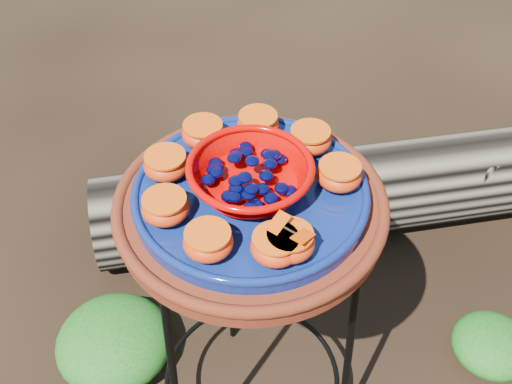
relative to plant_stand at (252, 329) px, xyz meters
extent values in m
cylinder|color=#572C13|center=(0.00, 0.00, 0.37)|extent=(0.46, 0.46, 0.04)
cylinder|color=#070D43|center=(0.00, 0.00, 0.40)|extent=(0.39, 0.39, 0.03)
ellipsoid|color=#C80001|center=(0.02, -0.15, 0.43)|extent=(0.08, 0.08, 0.04)
ellipsoid|color=#C80001|center=(0.15, -0.02, 0.43)|extent=(0.08, 0.08, 0.04)
ellipsoid|color=#C80001|center=(0.13, 0.08, 0.43)|extent=(0.08, 0.08, 0.04)
ellipsoid|color=#C80001|center=(0.05, 0.14, 0.43)|extent=(0.08, 0.08, 0.04)
ellipsoid|color=#C80001|center=(-0.05, 0.14, 0.43)|extent=(0.08, 0.08, 0.04)
ellipsoid|color=#C80001|center=(-0.13, 0.07, 0.43)|extent=(0.08, 0.08, 0.04)
ellipsoid|color=#C80001|center=(-0.14, -0.03, 0.43)|extent=(0.08, 0.08, 0.04)
ellipsoid|color=#C80001|center=(-0.09, -0.11, 0.43)|extent=(0.08, 0.08, 0.04)
ellipsoid|color=#C80001|center=(0.00, -0.15, 0.43)|extent=(0.08, 0.08, 0.04)
ellipsoid|color=#12470D|center=(-0.31, 0.23, -0.28)|extent=(0.30, 0.30, 0.15)
ellipsoid|color=#12470D|center=(0.64, -0.01, -0.30)|extent=(0.21, 0.21, 0.10)
ellipsoid|color=#12470D|center=(-0.12, 0.57, -0.28)|extent=(0.29, 0.29, 0.14)
camera|label=1|loc=(-0.18, -0.74, 1.16)|focal=45.00mm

